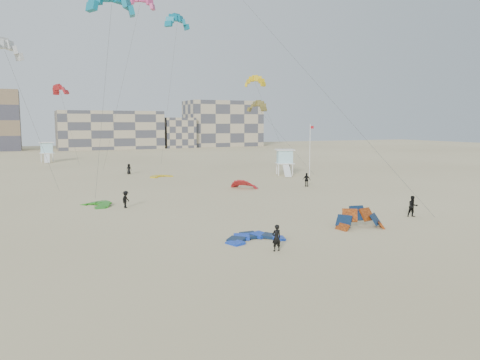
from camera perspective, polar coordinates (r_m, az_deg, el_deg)
name	(u,v)px	position (r m, az deg, el deg)	size (l,w,h in m)	color
ground	(270,255)	(29.44, 3.67, -9.10)	(320.00, 320.00, 0.00)	beige
kite_ground_blue	(255,240)	(32.94, 1.79, -7.35)	(3.84, 4.00, 0.64)	blue
kite_ground_orange	(360,228)	(37.78, 14.45, -5.71)	(3.97, 2.91, 2.68)	#CE5815
kite_ground_green	(97,206)	(48.39, -17.07, -3.05)	(3.35, 3.52, 0.73)	#30811B
kite_ground_red_far	(244,188)	(58.90, 0.52, -1.00)	(3.41, 3.15, 1.74)	#B02D16
kite_ground_yellow	(161,177)	(72.18, -9.62, 0.36)	(3.26, 3.43, 0.40)	yellow
kitesurfer_main	(276,238)	(30.11, 4.47, -7.04)	(0.63, 0.41, 1.73)	black
kitesurfer_b	(413,206)	(43.46, 20.32, -3.04)	(0.90, 0.70, 1.85)	black
kitesurfer_c	(126,199)	(46.39, -13.76, -2.31)	(1.08, 0.62, 1.67)	black
kitesurfer_d	(307,180)	(60.87, 8.13, 0.02)	(1.03, 0.43, 1.76)	black
kitesurfer_e	(129,169)	(77.22, -13.39, 1.32)	(0.81, 0.53, 1.67)	black
kitesurfer_f	(290,163)	(86.37, 6.09, 2.05)	(1.55, 0.50, 1.68)	black
kite_fly_teal_a	(112,4)	(49.56, -15.38, 19.97)	(5.02, 5.05, 20.13)	#066C91
kite_fly_grey	(5,51)	(54.98, -26.76, 13.89)	(7.23, 5.44, 15.83)	white
kite_fly_pink	(140,3)	(65.67, -12.08, 20.31)	(6.06, 13.06, 23.65)	#DF4191
kite_fly_olive	(257,107)	(66.99, 2.09, 8.87)	(8.43, 7.20, 10.67)	brown
kite_fly_yellow	(255,82)	(81.18, 1.82, 11.81)	(12.76, 9.05, 15.33)	yellow
kite_fly_teal_b	(177,23)	(83.01, -7.65, 18.47)	(5.77, 5.77, 25.42)	#066C91
kite_fly_red	(60,90)	(86.48, -21.08, 10.15)	(4.86, 4.68, 14.19)	#B02D16
lifeguard_tower_near	(285,162)	(74.28, 5.48, 2.17)	(3.71, 6.02, 4.06)	white
lifeguard_tower_far	(47,152)	(106.99, -22.48, 3.16)	(3.10, 5.80, 4.21)	white
flagpole	(310,149)	(72.02, 8.53, 3.74)	(0.65, 0.10, 8.04)	white
condo_mid	(110,130)	(156.77, -15.61, 5.89)	(32.00, 16.00, 12.00)	tan
condo_east	(223,124)	(169.27, -2.13, 6.88)	(26.00, 14.00, 16.00)	tan
condo_fill_right	(178,133)	(159.59, -7.62, 5.74)	(10.00, 10.00, 10.00)	tan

